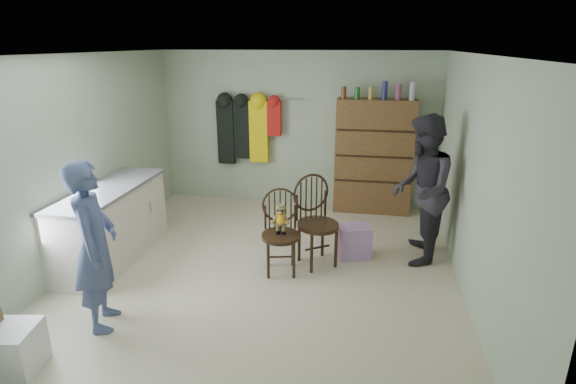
% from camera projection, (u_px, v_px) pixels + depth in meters
% --- Properties ---
extents(ground_plane, '(5.00, 5.00, 0.00)m').
position_uv_depth(ground_plane, '(265.00, 271.00, 5.41)').
color(ground_plane, beige).
rests_on(ground_plane, ground).
extents(room_walls, '(5.00, 5.00, 5.00)m').
position_uv_depth(room_walls, '(272.00, 133.00, 5.40)').
color(room_walls, '#AFBE9F').
rests_on(room_walls, ground).
extents(counter, '(0.64, 1.86, 0.94)m').
position_uv_depth(counter, '(111.00, 224.00, 5.58)').
color(counter, silver).
rests_on(counter, ground).
extents(plastic_tub, '(0.48, 0.47, 0.40)m').
position_uv_depth(plastic_tub, '(11.00, 350.00, 3.71)').
color(plastic_tub, white).
rests_on(plastic_tub, ground).
extents(chair_front, '(0.53, 0.53, 1.00)m').
position_uv_depth(chair_front, '(281.00, 226.00, 5.25)').
color(chair_front, black).
rests_on(chair_front, ground).
extents(chair_far, '(0.69, 0.69, 1.11)m').
position_uv_depth(chair_far, '(315.00, 217.00, 5.45)').
color(chair_far, black).
rests_on(chair_far, ground).
extents(striped_bag, '(0.47, 0.41, 0.41)m').
position_uv_depth(striped_bag, '(354.00, 241.00, 5.71)').
color(striped_bag, pink).
rests_on(striped_bag, ground).
extents(person_left, '(0.58, 0.70, 1.65)m').
position_uv_depth(person_left, '(95.00, 246.00, 4.15)').
color(person_left, '#45527F').
rests_on(person_left, ground).
extents(person_right, '(0.80, 0.97, 1.83)m').
position_uv_depth(person_right, '(421.00, 190.00, 5.42)').
color(person_right, '#2D2B33').
rests_on(person_right, ground).
extents(dresser, '(1.20, 0.39, 2.07)m').
position_uv_depth(dresser, '(374.00, 156.00, 7.06)').
color(dresser, brown).
rests_on(dresser, ground).
extents(coat_rack, '(1.42, 0.12, 1.09)m').
position_uv_depth(coat_rack, '(246.00, 130.00, 7.37)').
color(coat_rack, '#99999E').
rests_on(coat_rack, ground).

